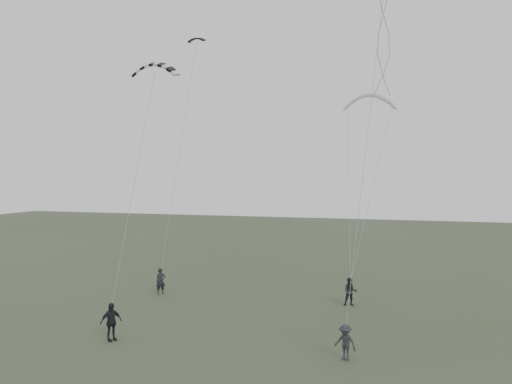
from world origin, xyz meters
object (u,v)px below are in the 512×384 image
(kite_pale_large, at_px, (369,96))
(flyer_far, at_px, (345,342))
(kite_dark_small, at_px, (196,38))
(flyer_left, at_px, (161,281))
(flyer_right, at_px, (350,292))
(kite_striped, at_px, (155,64))
(flyer_center, at_px, (111,322))

(kite_pale_large, bearing_deg, flyer_far, -91.43)
(kite_dark_small, xyz_separation_m, kite_pale_large, (12.20, 2.01, -4.39))
(flyer_left, relative_size, flyer_right, 1.02)
(kite_striped, bearing_deg, kite_dark_small, 87.73)
(flyer_far, distance_m, kite_pale_large, 18.99)
(kite_dark_small, relative_size, kite_striped, 0.49)
(kite_pale_large, bearing_deg, kite_dark_small, -172.03)
(flyer_right, bearing_deg, kite_pale_large, 70.93)
(flyer_left, bearing_deg, kite_dark_small, 29.43)
(flyer_right, xyz_separation_m, flyer_center, (-10.57, -9.98, 0.07))
(flyer_left, distance_m, flyer_right, 12.72)
(kite_striped, bearing_deg, kite_pale_large, 32.81)
(flyer_right, height_order, kite_striped, kite_striped)
(kite_dark_small, xyz_separation_m, kite_striped, (0.86, -7.94, -3.58))
(kite_dark_small, distance_m, kite_pale_large, 13.12)
(flyer_left, bearing_deg, kite_pale_large, -18.39)
(flyer_left, distance_m, kite_striped, 14.48)
(flyer_right, bearing_deg, kite_dark_small, 156.92)
(flyer_right, distance_m, kite_dark_small, 20.81)
(flyer_left, distance_m, kite_pale_large, 19.30)
(kite_pale_large, height_order, kite_striped, kite_striped)
(kite_striped, bearing_deg, flyer_left, 106.24)
(flyer_far, xyz_separation_m, kite_dark_small, (-12.18, 11.97, 17.25))
(flyer_left, relative_size, flyer_center, 0.95)
(flyer_center, bearing_deg, kite_pale_large, -4.96)
(flyer_far, bearing_deg, kite_striped, -177.43)
(flyer_center, bearing_deg, flyer_far, -53.84)
(flyer_right, bearing_deg, flyer_left, 173.10)
(flyer_center, height_order, kite_dark_small, kite_dark_small)
(flyer_right, xyz_separation_m, kite_pale_large, (0.75, 4.67, 12.78))
(kite_pale_large, relative_size, kite_striped, 1.36)
(flyer_right, distance_m, kite_pale_large, 13.63)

